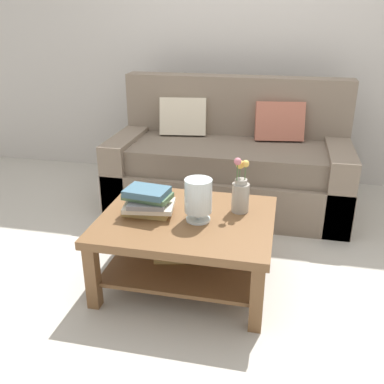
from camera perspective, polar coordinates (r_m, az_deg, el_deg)
ground_plane at (r=3.08m, az=2.60°, el=-7.93°), size 10.00×10.00×0.00m
back_wall at (r=4.29m, az=7.01°, el=19.72°), size 6.40×0.12×2.70m
couch at (r=3.71m, az=4.96°, el=3.74°), size 1.95×0.90×1.06m
coffee_table at (r=2.62m, az=-0.74°, el=-5.67°), size 1.03×0.84×0.44m
book_stack_main at (r=2.58m, az=-5.87°, el=-1.28°), size 0.32×0.26×0.17m
glass_hurricane_vase at (r=2.47m, az=0.84°, el=-0.73°), size 0.16×0.16×0.25m
flower_pitcher at (r=2.61m, az=6.43°, el=-0.05°), size 0.11×0.12×0.35m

